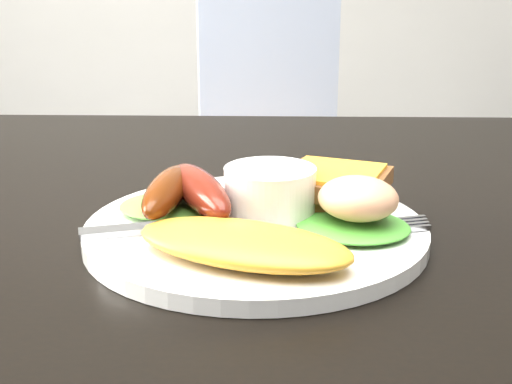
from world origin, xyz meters
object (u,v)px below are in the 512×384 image
dining_table (385,249)px  dining_chair (268,173)px  person (214,100)px  plate (256,231)px

dining_table → dining_chair: bearing=95.0°
dining_chair → person: (-0.09, -0.39, 0.25)m
dining_table → plate: plate is taller
dining_table → plate: size_ratio=4.96×
dining_chair → person: 0.47m
dining_chair → person: size_ratio=0.26×
dining_chair → plate: size_ratio=1.51×
person → plate: 0.82m
dining_chair → plate: 1.24m
dining_chair → plate: bearing=-104.0°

